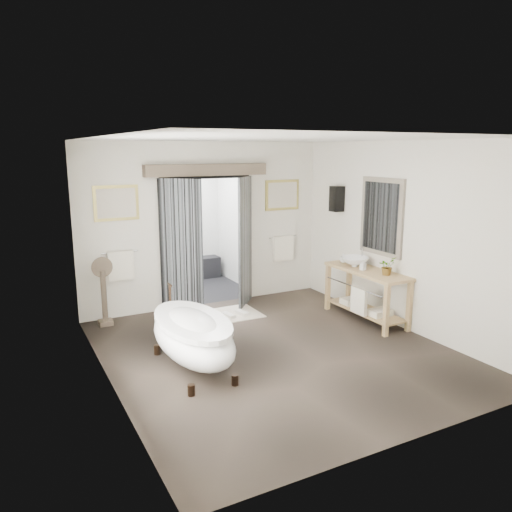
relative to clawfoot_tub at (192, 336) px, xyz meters
name	(u,v)px	position (x,y,z in m)	size (l,w,h in m)	color
ground_plane	(276,351)	(1.22, -0.01, -0.45)	(5.00, 5.00, 0.00)	#4E4136
room_shell	(279,221)	(1.19, -0.12, 1.41)	(4.52, 5.02, 2.91)	beige
shower_room	(179,242)	(1.22, 3.98, 0.46)	(2.22, 2.01, 2.51)	black
back_wall_dressing	(210,220)	(1.22, 2.31, 1.11)	(3.82, 0.71, 2.52)	black
clawfoot_tub	(192,336)	(0.00, 0.00, 0.00)	(0.84, 1.88, 0.92)	black
vanity	(366,290)	(3.17, 0.45, 0.06)	(0.57, 1.60, 0.85)	tan
pedestal_mirror	(104,296)	(-0.66, 2.21, 0.03)	(0.33, 0.21, 1.12)	brown
rug	(224,315)	(1.21, 1.72, -0.44)	(1.20, 0.80, 0.01)	beige
slippers	(235,314)	(1.36, 1.60, -0.41)	(0.42, 0.30, 0.05)	silver
basin	(355,262)	(3.16, 0.74, 0.48)	(0.47, 0.47, 0.16)	white
plant	(387,266)	(3.23, 0.05, 0.54)	(0.26, 0.22, 0.28)	gray
soap_bottle_a	(363,265)	(3.12, 0.47, 0.49)	(0.08, 0.08, 0.17)	gray
soap_bottle_b	(343,258)	(3.19, 1.08, 0.48)	(0.12, 0.12, 0.15)	gray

